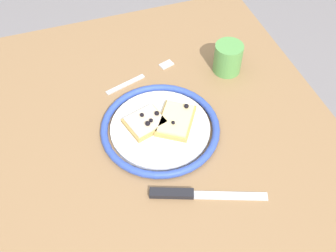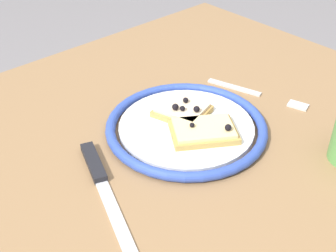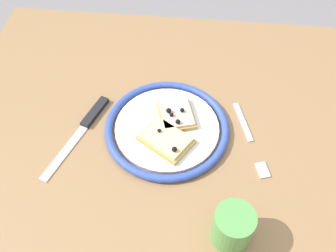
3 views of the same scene
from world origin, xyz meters
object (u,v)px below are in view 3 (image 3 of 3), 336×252
pizza_slice_near (166,139)px  pizza_slice_far (176,115)px  plate (167,127)px  fork (250,139)px  knife (87,123)px  cup (233,227)px  dining_table (162,158)px

pizza_slice_near → pizza_slice_far: 0.07m
plate → fork: (-0.18, 0.01, -0.01)m
pizza_slice_far → knife: 0.20m
plate → cup: size_ratio=3.44×
cup → knife: bearing=-35.5°
dining_table → plate: plate is taller
dining_table → plate: (-0.01, -0.00, 0.12)m
pizza_slice_near → pizza_slice_far: (-0.02, -0.07, 0.00)m
fork → knife: bearing=-1.1°
dining_table → cup: 0.32m
dining_table → pizza_slice_near: 0.14m
knife → cup: (-0.32, 0.23, 0.04)m
pizza_slice_far → fork: bearing=167.5°
dining_table → knife: size_ratio=4.15×
dining_table → fork: size_ratio=4.88×
plate → cup: 0.27m
dining_table → cup: size_ratio=12.05×
pizza_slice_far → cup: cup is taller
pizza_slice_near → fork: bearing=-170.0°
pizza_slice_near → fork: size_ratio=0.66×
dining_table → fork: 0.23m
pizza_slice_far → plate: bearing=56.6°
pizza_slice_far → knife: (0.20, 0.03, -0.02)m
plate → knife: plate is taller
cup → dining_table: bearing=-56.2°
plate → cup: cup is taller
knife → cup: 0.39m
pizza_slice_far → knife: size_ratio=0.45×
dining_table → cup: (-0.15, 0.23, 0.16)m
dining_table → knife: bearing=0.2°
pizza_slice_near → knife: pizza_slice_near is taller
fork → cup: 0.23m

